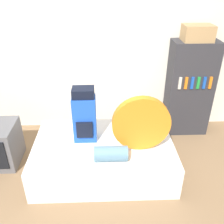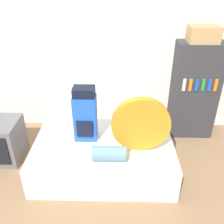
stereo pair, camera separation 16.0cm
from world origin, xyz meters
name	(u,v)px [view 1 (the left image)]	position (x,y,z in m)	size (l,w,h in m)	color
ground_plane	(89,200)	(0.00, 0.00, 0.00)	(16.00, 16.00, 0.00)	#846647
wall_back	(89,51)	(0.00, 1.72, 1.30)	(8.00, 0.05, 2.60)	silver
bed	(104,156)	(0.19, 0.55, 0.22)	(1.80, 1.16, 0.44)	white
backpack	(84,116)	(-0.04, 0.64, 0.79)	(0.29, 0.24, 0.72)	blue
tent_bag	(141,124)	(0.64, 0.42, 0.79)	(0.70, 0.09, 0.70)	orange
sleeping_roll	(111,154)	(0.27, 0.20, 0.53)	(0.39, 0.18, 0.18)	#5B849E
bookshelf	(189,89)	(1.55, 1.47, 0.75)	(0.68, 0.40, 1.51)	#2D2D33
cardboard_box	(198,33)	(1.54, 1.46, 1.62)	(0.41, 0.29, 0.22)	#A88456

